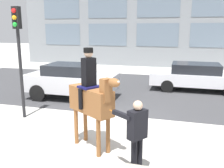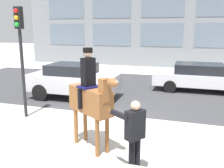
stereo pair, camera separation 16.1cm
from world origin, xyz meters
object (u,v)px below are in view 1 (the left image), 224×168
mounted_horse_lead (92,98)px  street_car_near_lane (72,80)px  traffic_light (18,45)px  pedestrian_bystander (136,133)px  street_car_far_lane (197,76)px

mounted_horse_lead → street_car_near_lane: mounted_horse_lead is taller
mounted_horse_lead → street_car_near_lane: bearing=153.7°
mounted_horse_lead → traffic_light: bearing=-173.2°
pedestrian_bystander → street_car_near_lane: pedestrian_bystander is taller
mounted_horse_lead → street_car_far_lane: 8.13m
pedestrian_bystander → street_car_far_lane: bearing=-65.3°
mounted_horse_lead → pedestrian_bystander: size_ratio=1.57×
street_car_far_lane → pedestrian_bystander: bearing=-100.5°
pedestrian_bystander → street_car_far_lane: pedestrian_bystander is taller
street_car_far_lane → street_car_near_lane: bearing=-149.8°
mounted_horse_lead → street_car_far_lane: mounted_horse_lead is taller
pedestrian_bystander → traffic_light: bearing=6.2°
street_car_near_lane → street_car_far_lane: size_ratio=0.85×
mounted_horse_lead → street_car_near_lane: (-2.60, 4.35, -0.55)m
pedestrian_bystander → street_car_near_lane: 6.61m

